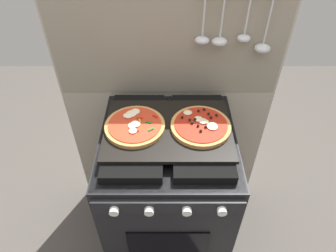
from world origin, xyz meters
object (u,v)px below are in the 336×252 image
(baking_tray, at_px, (168,129))
(pizza_right, at_px, (201,126))
(stove, at_px, (168,193))
(pizza_left, at_px, (135,126))

(baking_tray, xyz_separation_m, pizza_right, (0.14, 0.00, 0.02))
(stove, bearing_deg, pizza_left, 179.64)
(pizza_left, bearing_deg, baking_tray, 0.31)
(stove, bearing_deg, pizza_right, 1.06)
(stove, height_order, pizza_left, pizza_left)
(pizza_left, bearing_deg, stove, -0.36)
(stove, xyz_separation_m, pizza_left, (-0.14, 0.00, 0.48))
(baking_tray, bearing_deg, stove, -90.00)
(stove, xyz_separation_m, baking_tray, (0.00, 0.00, 0.46))
(baking_tray, bearing_deg, pizza_left, -179.69)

